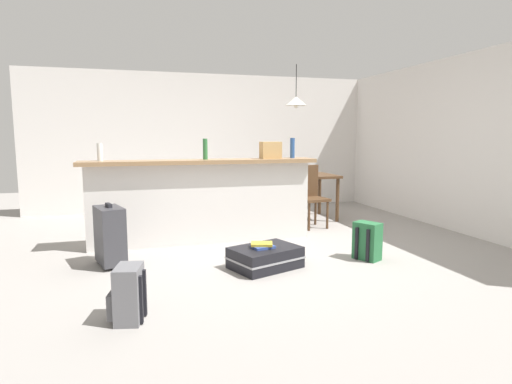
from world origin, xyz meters
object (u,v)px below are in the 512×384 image
object	(u,v)px
bottle_blue	(292,148)
grocery_bag	(271,150)
backpack_grey	(128,295)
suitcase_flat_black	(265,257)
pendant_lamp	(296,101)
bottle_green	(205,149)
book_stack	(262,245)
backpack_green	(368,242)
suitcase_upright_charcoal	(110,235)
dining_chair_near_partition	(310,193)
dining_table	(301,180)
bottle_white	(100,152)

from	to	relation	value
bottle_blue	grocery_bag	distance (m)	0.33
backpack_grey	bottle_blue	bearing A→B (deg)	45.92
suitcase_flat_black	backpack_grey	size ratio (longest dim) A/B	2.12
pendant_lamp	backpack_grey	size ratio (longest dim) A/B	1.64
bottle_green	pendant_lamp	world-z (taller)	pendant_lamp
suitcase_flat_black	pendant_lamp	bearing A→B (deg)	62.19
bottle_blue	book_stack	size ratio (longest dim) A/B	1.03
pendant_lamp	backpack_green	world-z (taller)	pendant_lamp
bottle_green	backpack_green	world-z (taller)	bottle_green
bottle_blue	pendant_lamp	distance (m)	1.41
bottle_blue	grocery_bag	size ratio (longest dim) A/B	1.03
suitcase_upright_charcoal	book_stack	bearing A→B (deg)	-19.84
pendant_lamp	book_stack	size ratio (longest dim) A/B	2.65
backpack_grey	suitcase_upright_charcoal	world-z (taller)	suitcase_upright_charcoal
grocery_bag	bottle_green	bearing A→B (deg)	-179.21
suitcase_upright_charcoal	backpack_green	xyz separation A→B (m)	(2.75, -0.56, -0.13)
dining_chair_near_partition	grocery_bag	bearing A→B (deg)	-146.42
dining_table	pendant_lamp	world-z (taller)	pendant_lamp
grocery_bag	pendant_lamp	xyz separation A→B (m)	(0.80, 1.16, 0.74)
bottle_white	dining_table	world-z (taller)	bottle_white
bottle_green	bottle_blue	bearing A→B (deg)	2.63
grocery_bag	suitcase_upright_charcoal	xyz separation A→B (m)	(-2.01, -0.69, -0.85)
bottle_white	backpack_green	bearing A→B (deg)	-24.01
bottle_white	suitcase_flat_black	world-z (taller)	bottle_white
suitcase_flat_black	bottle_blue	bearing A→B (deg)	58.58
bottle_green	pendant_lamp	size ratio (longest dim) A/B	0.38
pendant_lamp	suitcase_upright_charcoal	world-z (taller)	pendant_lamp
bottle_white	pendant_lamp	size ratio (longest dim) A/B	0.30
dining_table	backpack_green	bearing A→B (deg)	-93.62
dining_table	book_stack	bearing A→B (deg)	-120.56
bottle_blue	suitcase_upright_charcoal	bearing A→B (deg)	-162.58
bottle_white	backpack_grey	world-z (taller)	bottle_white
suitcase_flat_black	suitcase_upright_charcoal	distance (m)	1.66
pendant_lamp	backpack_grey	bearing A→B (deg)	-128.27
dining_chair_near_partition	pendant_lamp	xyz separation A→B (m)	(0.01, 0.63, 1.41)
bottle_white	dining_chair_near_partition	xyz separation A→B (m)	(2.92, 0.50, -0.66)
suitcase_flat_black	book_stack	distance (m)	0.14
bottle_green	backpack_grey	world-z (taller)	bottle_green
bottle_green	dining_table	bearing A→B (deg)	32.18
bottle_green	suitcase_upright_charcoal	size ratio (longest dim) A/B	0.39
backpack_grey	book_stack	size ratio (longest dim) A/B	1.61
bottle_blue	bottle_green	bearing A→B (deg)	-177.37
backpack_grey	book_stack	distance (m)	1.62
bottle_white	pendant_lamp	xyz separation A→B (m)	(2.92, 1.13, 0.75)
bottle_green	suitcase_upright_charcoal	bearing A→B (deg)	-149.31
grocery_bag	suitcase_flat_black	bearing A→B (deg)	-110.21
suitcase_flat_black	book_stack	bearing A→B (deg)	-161.02
bottle_white	bottle_blue	size ratio (longest dim) A/B	0.78
bottle_blue	grocery_bag	world-z (taller)	bottle_blue
bottle_white	bottle_blue	bearing A→B (deg)	0.35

